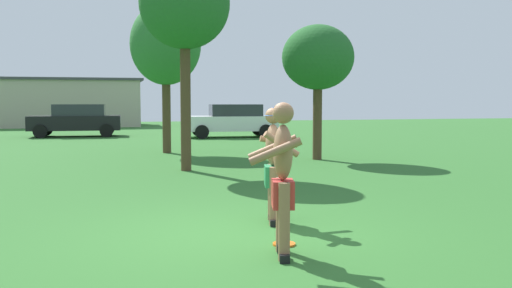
{
  "coord_description": "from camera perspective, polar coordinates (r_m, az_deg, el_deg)",
  "views": [
    {
      "loc": [
        -1.57,
        -7.03,
        1.77
      ],
      "look_at": [
        0.51,
        0.87,
        1.13
      ],
      "focal_mm": 39.15,
      "sensor_mm": 36.0,
      "label": 1
    }
  ],
  "objects": [
    {
      "name": "car_black_far_end",
      "position": [
        28.68,
        -17.87,
        2.38
      ],
      "size": [
        4.37,
        2.16,
        1.58
      ],
      "color": "black",
      "rests_on": "ground_plane"
    },
    {
      "name": "tree_behind_players",
      "position": [
        19.09,
        -9.22,
        9.96
      ],
      "size": [
        2.36,
        2.36,
        5.01
      ],
      "color": "#4C3823",
      "rests_on": "ground_plane"
    },
    {
      "name": "outbuilding_behind_lot",
      "position": [
        40.81,
        -19.83,
        4.02
      ],
      "size": [
        11.63,
        6.35,
        3.24
      ],
      "color": "#B2A893",
      "rests_on": "ground_plane"
    },
    {
      "name": "ground_plane",
      "position": [
        7.41,
        -2.11,
        -9.34
      ],
      "size": [
        80.0,
        80.0,
        0.0
      ],
      "primitive_type": "plane",
      "color": "#2D6628"
    },
    {
      "name": "player_in_red",
      "position": [
        6.31,
        2.7,
        -3.19
      ],
      "size": [
        0.68,
        0.74,
        1.75
      ],
      "color": "black",
      "rests_on": "ground_plane"
    },
    {
      "name": "player_with_cap",
      "position": [
        8.04,
        1.81,
        -1.59
      ],
      "size": [
        0.67,
        0.64,
        1.68
      ],
      "color": "black",
      "rests_on": "ground_plane"
    },
    {
      "name": "tree_right_field",
      "position": [
        14.3,
        -7.31,
        13.89
      ],
      "size": [
        2.24,
        2.24,
        5.29
      ],
      "color": "#4C3823",
      "rests_on": "ground_plane"
    },
    {
      "name": "tree_left_field",
      "position": [
        16.79,
        6.34,
        8.68
      ],
      "size": [
        2.13,
        2.13,
        4.0
      ],
      "color": "#4C3823",
      "rests_on": "ground_plane"
    },
    {
      "name": "car_white_mid_lot",
      "position": [
        26.83,
        -2.42,
        2.46
      ],
      "size": [
        4.41,
        2.25,
        1.58
      ],
      "color": "white",
      "rests_on": "ground_plane"
    },
    {
      "name": "frisbee",
      "position": [
        6.95,
        2.88,
        -10.17
      ],
      "size": [
        0.28,
        0.28,
        0.03
      ],
      "primitive_type": "cylinder",
      "color": "orange",
      "rests_on": "ground_plane"
    }
  ]
}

